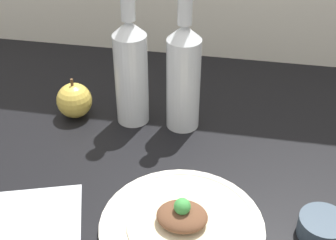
{
  "coord_description": "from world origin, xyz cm",
  "views": [
    {
      "loc": [
        13.66,
        -61.26,
        57.97
      ],
      "look_at": [
        1.22,
        4.71,
        11.16
      ],
      "focal_mm": 50.0,
      "sensor_mm": 36.0,
      "label": 1
    }
  ],
  "objects_px": {
    "plated_food": "(182,219)",
    "cider_bottle_right": "(184,73)",
    "plate": "(182,227)",
    "apple": "(74,100)",
    "cider_bottle_left": "(131,68)",
    "dipping_bowl": "(323,227)"
  },
  "relations": [
    {
      "from": "plated_food",
      "to": "apple",
      "type": "bearing_deg",
      "value": 134.6
    },
    {
      "from": "apple",
      "to": "dipping_bowl",
      "type": "distance_m",
      "value": 0.56
    },
    {
      "from": "plate",
      "to": "plated_food",
      "type": "height_order",
      "value": "plated_food"
    },
    {
      "from": "plated_food",
      "to": "cider_bottle_right",
      "type": "xyz_separation_m",
      "value": [
        -0.05,
        0.29,
        0.1
      ]
    },
    {
      "from": "cider_bottle_right",
      "to": "apple",
      "type": "xyz_separation_m",
      "value": [
        -0.24,
        -0.01,
        -0.09
      ]
    },
    {
      "from": "cider_bottle_left",
      "to": "cider_bottle_right",
      "type": "height_order",
      "value": "same"
    },
    {
      "from": "cider_bottle_left",
      "to": "dipping_bowl",
      "type": "distance_m",
      "value": 0.47
    },
    {
      "from": "plate",
      "to": "cider_bottle_left",
      "type": "bearing_deg",
      "value": 117.66
    },
    {
      "from": "plated_food",
      "to": "dipping_bowl",
      "type": "height_order",
      "value": "plated_food"
    },
    {
      "from": "apple",
      "to": "plate",
      "type": "bearing_deg",
      "value": -45.4
    },
    {
      "from": "cider_bottle_right",
      "to": "dipping_bowl",
      "type": "distance_m",
      "value": 0.39
    },
    {
      "from": "apple",
      "to": "cider_bottle_left",
      "type": "bearing_deg",
      "value": 4.01
    },
    {
      "from": "cider_bottle_right",
      "to": "dipping_bowl",
      "type": "height_order",
      "value": "cider_bottle_right"
    },
    {
      "from": "cider_bottle_right",
      "to": "plated_food",
      "type": "bearing_deg",
      "value": -81.01
    },
    {
      "from": "plate",
      "to": "dipping_bowl",
      "type": "xyz_separation_m",
      "value": [
        0.22,
        0.03,
        0.01
      ]
    },
    {
      "from": "dipping_bowl",
      "to": "cider_bottle_left",
      "type": "bearing_deg",
      "value": 145.22
    },
    {
      "from": "cider_bottle_left",
      "to": "dipping_bowl",
      "type": "xyz_separation_m",
      "value": [
        0.37,
        -0.26,
        -0.11
      ]
    },
    {
      "from": "cider_bottle_right",
      "to": "apple",
      "type": "relative_size",
      "value": 3.5
    },
    {
      "from": "plate",
      "to": "apple",
      "type": "bearing_deg",
      "value": 134.6
    },
    {
      "from": "plate",
      "to": "cider_bottle_right",
      "type": "bearing_deg",
      "value": 98.99
    },
    {
      "from": "plate",
      "to": "apple",
      "type": "xyz_separation_m",
      "value": [
        -0.28,
        0.29,
        0.03
      ]
    },
    {
      "from": "plated_food",
      "to": "dipping_bowl",
      "type": "bearing_deg",
      "value": 8.91
    }
  ]
}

